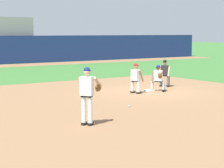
% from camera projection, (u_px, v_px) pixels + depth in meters
% --- Properties ---
extents(ground_plane, '(160.00, 160.00, 0.00)m').
position_uv_depth(ground_plane, '(149.00, 91.00, 21.70)').
color(ground_plane, '#3D7533').
extents(infield_dirt_patch, '(18.00, 18.00, 0.01)m').
position_uv_depth(infield_dirt_patch, '(125.00, 105.00, 17.76)').
color(infield_dirt_patch, '#936B47').
rests_on(infield_dirt_patch, ground).
extents(warning_track_strip, '(48.00, 3.20, 0.01)m').
position_uv_depth(warning_track_strip, '(6.00, 66.00, 38.19)').
color(warning_track_strip, '#936B47').
rests_on(warning_track_strip, ground).
extents(first_base_bag, '(0.38, 0.38, 0.09)m').
position_uv_depth(first_base_bag, '(149.00, 91.00, 21.69)').
color(first_base_bag, white).
rests_on(first_base_bag, ground).
extents(baseball, '(0.07, 0.07, 0.07)m').
position_uv_depth(baseball, '(129.00, 106.00, 17.24)').
color(baseball, white).
rests_on(baseball, ground).
extents(pitcher, '(0.85, 0.57, 1.86)m').
position_uv_depth(pitcher, '(88.00, 92.00, 13.73)').
color(pitcher, black).
rests_on(pitcher, ground).
extents(first_baseman, '(0.80, 1.05, 1.34)m').
position_uv_depth(first_baseman, '(158.00, 77.00, 21.64)').
color(first_baseman, black).
rests_on(first_baseman, ground).
extents(baserunner, '(0.51, 0.64, 1.46)m').
position_uv_depth(baserunner, '(136.00, 77.00, 20.93)').
color(baserunner, black).
rests_on(baserunner, ground).
extents(umpire, '(0.65, 0.68, 1.46)m').
position_uv_depth(umpire, '(165.00, 72.00, 23.51)').
color(umpire, black).
rests_on(umpire, ground).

